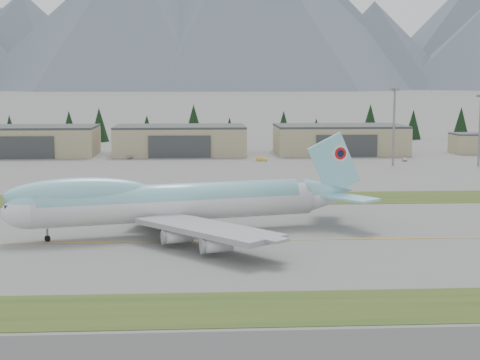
{
  "coord_description": "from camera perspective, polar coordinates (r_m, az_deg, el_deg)",
  "views": [
    {
      "loc": [
        -9.22,
        -123.63,
        27.41
      ],
      "look_at": [
        -0.61,
        18.91,
        8.0
      ],
      "focal_mm": 55.0,
      "sensor_mm": 36.0,
      "label": 1
    }
  ],
  "objects": [
    {
      "name": "conifer_belt",
      "position": [
        336.53,
        -0.32,
        4.32
      ],
      "size": [
        276.1,
        15.09,
        16.68
      ],
      "color": "black",
      "rests_on": "ground"
    },
    {
      "name": "hangar_center",
      "position": [
        274.47,
        -4.66,
        3.11
      ],
      "size": [
        48.0,
        26.6,
        10.8
      ],
      "color": "tan",
      "rests_on": "ground"
    },
    {
      "name": "grass_strip_near",
      "position": [
        90.38,
        2.6,
        -9.92
      ],
      "size": [
        400.0,
        14.0,
        0.08
      ],
      "primitive_type": "cube",
      "color": "#2E491A",
      "rests_on": "ground"
    },
    {
      "name": "boeing_747_freighter",
      "position": [
        132.34,
        -5.24,
        -1.68
      ],
      "size": [
        67.28,
        56.31,
        17.68
      ],
      "rotation": [
        0.0,
        0.0,
        0.24
      ],
      "color": "white",
      "rests_on": "ground"
    },
    {
      "name": "hangar_left",
      "position": [
        281.06,
        -15.95,
        2.95
      ],
      "size": [
        48.0,
        26.6,
        10.8
      ],
      "color": "tan",
      "rests_on": "ground"
    },
    {
      "name": "service_vehicle_b",
      "position": [
        251.77,
        1.69,
        1.49
      ],
      "size": [
        4.32,
        2.33,
        1.35
      ],
      "primitive_type": "imported",
      "rotation": [
        0.0,
        0.0,
        1.34
      ],
      "color": "gold",
      "rests_on": "ground"
    },
    {
      "name": "service_vehicle_a",
      "position": [
        261.58,
        -8.56,
        1.64
      ],
      "size": [
        1.72,
        3.71,
        1.23
      ],
      "primitive_type": "imported",
      "rotation": [
        0.0,
        0.0,
        -0.07
      ],
      "color": "silver",
      "rests_on": "ground"
    },
    {
      "name": "service_vehicle_c",
      "position": [
        258.02,
        12.66,
        1.45
      ],
      "size": [
        2.44,
        4.28,
        1.17
      ],
      "primitive_type": "imported",
      "rotation": [
        0.0,
        0.0,
        -0.21
      ],
      "color": "silver",
      "rests_on": "ground"
    },
    {
      "name": "taxiway_line_main",
      "position": [
        126.97,
        0.79,
        -4.73
      ],
      "size": [
        400.0,
        0.4,
        0.02
      ],
      "primitive_type": "cube",
      "color": "gold",
      "rests_on": "ground"
    },
    {
      "name": "control_shed",
      "position": [
        291.89,
        17.5,
        2.74
      ],
      "size": [
        14.0,
        12.0,
        7.6
      ],
      "color": "tan",
      "rests_on": "ground"
    },
    {
      "name": "hangar_right",
      "position": [
        279.72,
        7.75,
        3.15
      ],
      "size": [
        48.0,
        26.6,
        10.8
      ],
      "color": "tan",
      "rests_on": "ground"
    },
    {
      "name": "mountain_ridge_front",
      "position": [
        2291.91,
        -4.13,
        12.87
      ],
      "size": [
        4271.4,
        1166.35,
        525.45
      ],
      "color": "slate",
      "rests_on": "ground"
    },
    {
      "name": "ground",
      "position": [
        126.97,
        0.79,
        -4.73
      ],
      "size": [
        7000.0,
        7000.0,
        0.0
      ],
      "primitive_type": "plane",
      "color": "slate",
      "rests_on": "ground"
    },
    {
      "name": "grass_strip_far",
      "position": [
        171.09,
        -0.32,
        -1.48
      ],
      "size": [
        400.0,
        18.0,
        0.08
      ],
      "primitive_type": "cube",
      "color": "#2E491A",
      "rests_on": "ground"
    },
    {
      "name": "floodlight_masts",
      "position": [
        235.04,
        -4.02,
        5.0
      ],
      "size": [
        182.61,
        10.29,
        24.86
      ],
      "color": "gray",
      "rests_on": "ground"
    },
    {
      "name": "mountain_ridge_rear",
      "position": [
        3039.87,
        0.65,
        12.03
      ],
      "size": [
        4476.88,
        1059.79,
        529.9
      ],
      "color": "slate",
      "rests_on": "ground"
    }
  ]
}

